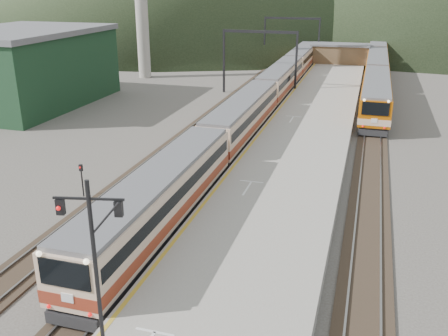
% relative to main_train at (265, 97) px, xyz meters
% --- Properties ---
extents(track_main, '(2.60, 200.00, 0.23)m').
position_rel_main_train_xyz_m(track_main, '(0.00, -5.20, -1.85)').
color(track_main, black).
rests_on(track_main, ground).
extents(track_far, '(2.60, 200.00, 0.23)m').
position_rel_main_train_xyz_m(track_far, '(-5.00, -5.20, -1.85)').
color(track_far, black).
rests_on(track_far, ground).
extents(track_second, '(2.60, 200.00, 0.23)m').
position_rel_main_train_xyz_m(track_second, '(11.50, -5.20, -1.85)').
color(track_second, black).
rests_on(track_second, ground).
extents(platform, '(8.00, 100.00, 1.00)m').
position_rel_main_train_xyz_m(platform, '(5.60, -7.20, -1.42)').
color(platform, gray).
rests_on(platform, ground).
extents(gantry_near, '(9.55, 0.25, 8.00)m').
position_rel_main_train_xyz_m(gantry_near, '(-2.85, 9.80, 3.67)').
color(gantry_near, black).
rests_on(gantry_near, ground).
extents(gantry_far, '(9.55, 0.25, 8.00)m').
position_rel_main_train_xyz_m(gantry_far, '(-2.85, 34.80, 3.67)').
color(gantry_far, black).
rests_on(gantry_far, ground).
extents(warehouse, '(14.50, 20.50, 8.60)m').
position_rel_main_train_xyz_m(warehouse, '(-28.00, -3.20, 2.40)').
color(warehouse, '#14321C').
rests_on(warehouse, ground).
extents(station_shed, '(9.40, 4.40, 3.10)m').
position_rel_main_train_xyz_m(station_shed, '(5.60, 32.80, 0.65)').
color(station_shed, brown).
rests_on(station_shed, platform).
extents(main_train, '(2.76, 75.78, 3.37)m').
position_rel_main_train_xyz_m(main_train, '(0.00, 0.00, 0.00)').
color(main_train, '#D2AF91').
rests_on(main_train, track_main).
extents(second_train, '(2.93, 60.14, 3.58)m').
position_rel_main_train_xyz_m(second_train, '(11.50, 23.83, 0.10)').
color(second_train, '#A64E05').
rests_on(second_train, track_second).
extents(signal_mast, '(2.17, 0.60, 7.10)m').
position_rel_main_train_xyz_m(signal_mast, '(3.02, -40.34, 3.41)').
color(signal_mast, black).
rests_on(signal_mast, platform).
extents(short_signal_a, '(0.26, 0.21, 2.27)m').
position_rel_main_train_xyz_m(short_signal_a, '(-2.48, -35.78, -0.45)').
color(short_signal_a, black).
rests_on(short_signal_a, ground).
extents(short_signal_b, '(0.22, 0.16, 2.27)m').
position_rel_main_train_xyz_m(short_signal_b, '(-3.11, -21.04, -0.45)').
color(short_signal_b, black).
rests_on(short_signal_b, ground).
extents(short_signal_c, '(0.22, 0.17, 2.27)m').
position_rel_main_train_xyz_m(short_signal_c, '(-7.04, -25.35, -0.45)').
color(short_signal_c, black).
rests_on(short_signal_c, ground).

